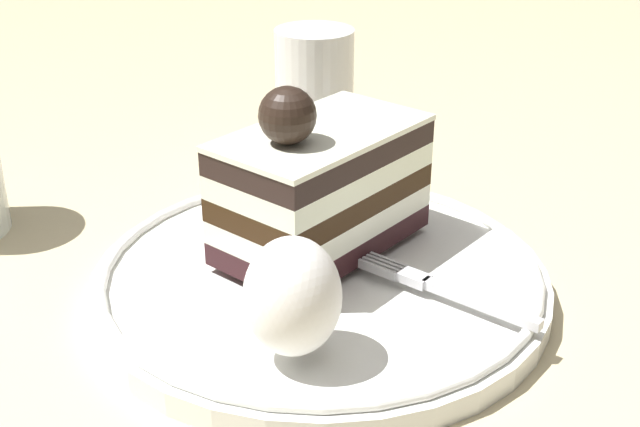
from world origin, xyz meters
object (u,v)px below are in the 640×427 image
fork (434,286)px  dessert_plate (320,278)px  cake_slice (322,184)px  whipped_cream_dollop (292,297)px  drink_glass_near (315,108)px

fork → dessert_plate: bearing=176.8°
cake_slice → whipped_cream_dollop: (0.03, -0.10, -0.01)m
dessert_plate → cake_slice: cake_slice is taller
fork → drink_glass_near: bearing=128.5°
dessert_plate → drink_glass_near: drink_glass_near is taller
dessert_plate → drink_glass_near: (-0.07, 0.16, 0.03)m
cake_slice → fork: 0.08m
dessert_plate → whipped_cream_dollop: (0.02, -0.08, 0.04)m
whipped_cream_dollop → fork: bearing=57.9°
whipped_cream_dollop → dessert_plate: bearing=103.0°
whipped_cream_dollop → fork: 0.09m
cake_slice → whipped_cream_dollop: cake_slice is taller
fork → drink_glass_near: 0.22m
cake_slice → whipped_cream_dollop: 0.10m
dessert_plate → fork: size_ratio=2.28×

